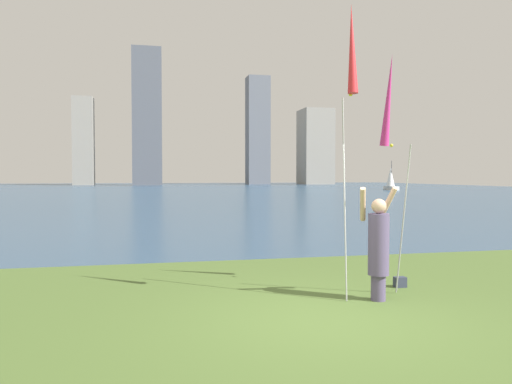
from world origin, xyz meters
TOP-DOWN VIEW (x-y plane):
  - ground at (0.00, 50.95)m, footprint 120.00×138.00m
  - person at (1.18, 0.82)m, footprint 0.67×0.49m
  - kite_flag_left at (0.66, 0.73)m, footprint 0.16×0.50m
  - kite_flag_right at (1.69, 1.52)m, footprint 0.16×1.00m
  - bag at (1.98, 1.60)m, footprint 0.21×0.14m
  - sailboat_3 at (29.30, 54.10)m, footprint 1.36×2.33m
  - skyline_tower_1 at (-14.84, 96.78)m, footprint 3.87×4.19m
  - skyline_tower_2 at (-2.51, 93.53)m, footprint 5.68×4.57m
  - skyline_tower_3 at (20.78, 97.58)m, footprint 4.72×4.16m
  - skyline_tower_4 at (33.33, 96.14)m, footprint 6.44×7.23m

SIDE VIEW (x-z plane):
  - ground at x=0.00m, z-range -0.12..0.00m
  - bag at x=1.98m, z-range 0.00..0.18m
  - person at x=1.18m, z-range -0.02..1.80m
  - sailboat_3 at x=29.30m, z-range -0.52..3.41m
  - kite_flag_right at x=1.69m, z-range 1.19..5.27m
  - kite_flag_left at x=0.66m, z-range 1.51..6.14m
  - skyline_tower_4 at x=33.33m, z-range 0.00..16.24m
  - skyline_tower_1 at x=-14.84m, z-range 0.00..17.42m
  - skyline_tower_3 at x=20.78m, z-range 0.00..23.09m
  - skyline_tower_2 at x=-2.51m, z-range 0.00..26.86m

